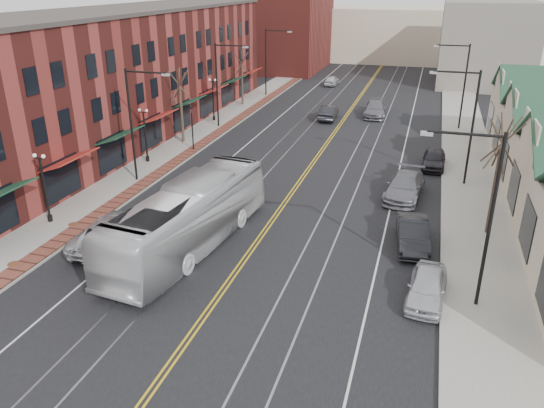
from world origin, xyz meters
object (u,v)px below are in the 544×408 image
Objects in this scene: parked_car_a at (427,287)px; parked_car_b at (413,234)px; parked_suv at (114,231)px; parked_car_c at (405,186)px; parked_car_d at (434,159)px; transit_bus at (189,217)px.

parked_car_a is 5.40m from parked_car_b.
parked_suv is 1.10× the size of parked_car_c.
parked_car_a is 0.97× the size of parked_car_d.
parked_car_d is at bearing -118.54° from transit_bus.
parked_car_a is at bearing 179.20° from transit_bus.
parked_car_b is at bearing -155.92° from transit_bus.
parked_car_d reaches higher than parked_car_a.
transit_bus is at bearing -169.31° from parked_car_b.
transit_bus is 2.16× the size of parked_suv.
parked_car_c is (15.00, 11.73, -0.04)m from parked_suv.
parked_car_c is (-1.80, 12.54, 0.09)m from parked_car_a.
parked_car_b is at bearing 103.99° from parked_car_a.
parked_car_b is at bearing -77.30° from parked_car_c.
parked_car_b is (-0.90, 5.33, 0.06)m from parked_car_a.
parked_car_d is (0.90, 14.14, -0.04)m from parked_car_b.
parked_car_c is at bearing -102.68° from parked_car_d.
parked_car_a is (12.62, -1.69, -1.12)m from transit_bus.
parked_car_a is 0.89× the size of parked_car_b.
parked_car_a is at bearing -76.21° from parked_car_c.
parked_suv is at bearing -130.11° from parked_car_d.
parked_car_a is at bearing -86.93° from parked_car_b.
parked_car_c is 7.16m from parked_car_d.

